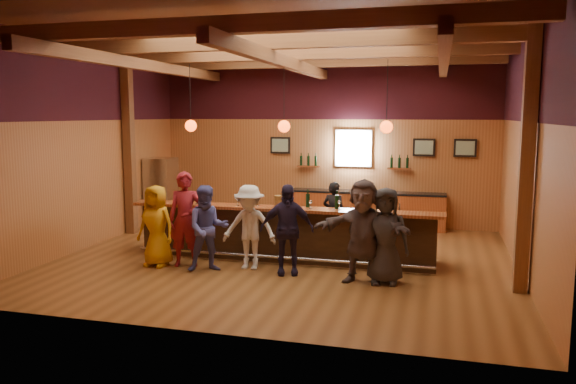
{
  "coord_description": "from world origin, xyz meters",
  "views": [
    {
      "loc": [
        2.98,
        -10.73,
        2.94
      ],
      "look_at": [
        0.0,
        0.3,
        1.35
      ],
      "focal_mm": 35.0,
      "sensor_mm": 36.0,
      "label": 1
    }
  ],
  "objects_px": {
    "ice_bucket": "(280,201)",
    "bar_counter": "(287,233)",
    "customer_navy": "(287,229)",
    "customer_dark": "(385,236)",
    "bottle_a": "(308,200)",
    "customer_denim": "(208,229)",
    "customer_white": "(249,227)",
    "back_bar_cabinet": "(367,209)",
    "customer_orange": "(156,226)",
    "bartender": "(334,214)",
    "stainless_fridge": "(161,192)",
    "customer_redvest": "(186,219)",
    "customer_brown": "(363,231)"
  },
  "relations": [
    {
      "from": "stainless_fridge",
      "to": "ice_bucket",
      "type": "height_order",
      "value": "stainless_fridge"
    },
    {
      "from": "bottle_a",
      "to": "ice_bucket",
      "type": "bearing_deg",
      "value": -166.39
    },
    {
      "from": "customer_orange",
      "to": "bartender",
      "type": "distance_m",
      "value": 3.92
    },
    {
      "from": "bartender",
      "to": "bottle_a",
      "type": "xyz_separation_m",
      "value": [
        -0.27,
        -1.43,
        0.52
      ]
    },
    {
      "from": "customer_redvest",
      "to": "ice_bucket",
      "type": "relative_size",
      "value": 7.91
    },
    {
      "from": "customer_orange",
      "to": "customer_white",
      "type": "relative_size",
      "value": 0.98
    },
    {
      "from": "customer_redvest",
      "to": "customer_dark",
      "type": "xyz_separation_m",
      "value": [
        3.84,
        -0.13,
        -0.08
      ]
    },
    {
      "from": "customer_orange",
      "to": "customer_redvest",
      "type": "height_order",
      "value": "customer_redvest"
    },
    {
      "from": "stainless_fridge",
      "to": "bartender",
      "type": "distance_m",
      "value": 5.02
    },
    {
      "from": "customer_redvest",
      "to": "customer_dark",
      "type": "bearing_deg",
      "value": -12.81
    },
    {
      "from": "bottle_a",
      "to": "customer_redvest",
      "type": "bearing_deg",
      "value": -157.64
    },
    {
      "from": "customer_dark",
      "to": "bartender",
      "type": "distance_m",
      "value": 2.82
    },
    {
      "from": "customer_brown",
      "to": "bartender",
      "type": "height_order",
      "value": "customer_brown"
    },
    {
      "from": "customer_denim",
      "to": "bar_counter",
      "type": "bearing_deg",
      "value": 20.95
    },
    {
      "from": "bar_counter",
      "to": "customer_redvest",
      "type": "distance_m",
      "value": 2.09
    },
    {
      "from": "customer_denim",
      "to": "back_bar_cabinet",
      "type": "bearing_deg",
      "value": 36.92
    },
    {
      "from": "back_bar_cabinet",
      "to": "bartender",
      "type": "bearing_deg",
      "value": -100.46
    },
    {
      "from": "customer_navy",
      "to": "customer_dark",
      "type": "height_order",
      "value": "customer_dark"
    },
    {
      "from": "customer_redvest",
      "to": "customer_dark",
      "type": "height_order",
      "value": "customer_redvest"
    },
    {
      "from": "bottle_a",
      "to": "customer_orange",
      "type": "bearing_deg",
      "value": -159.43
    },
    {
      "from": "back_bar_cabinet",
      "to": "customer_redvest",
      "type": "xyz_separation_m",
      "value": [
        -2.91,
        -4.68,
        0.45
      ]
    },
    {
      "from": "stainless_fridge",
      "to": "customer_dark",
      "type": "relative_size",
      "value": 1.07
    },
    {
      "from": "customer_denim",
      "to": "customer_brown",
      "type": "distance_m",
      "value": 2.9
    },
    {
      "from": "bar_counter",
      "to": "customer_dark",
      "type": "bearing_deg",
      "value": -30.34
    },
    {
      "from": "bar_counter",
      "to": "stainless_fridge",
      "type": "bearing_deg",
      "value": 149.24
    },
    {
      "from": "customer_navy",
      "to": "bartender",
      "type": "bearing_deg",
      "value": 62.87
    },
    {
      "from": "customer_orange",
      "to": "back_bar_cabinet",
      "type": "bearing_deg",
      "value": 60.7
    },
    {
      "from": "customer_dark",
      "to": "ice_bucket",
      "type": "relative_size",
      "value": 7.23
    },
    {
      "from": "ice_bucket",
      "to": "customer_orange",
      "type": "bearing_deg",
      "value": -157.82
    },
    {
      "from": "bartender",
      "to": "ice_bucket",
      "type": "bearing_deg",
      "value": 76.01
    },
    {
      "from": "customer_denim",
      "to": "customer_navy",
      "type": "height_order",
      "value": "customer_navy"
    },
    {
      "from": "back_bar_cabinet",
      "to": "customer_white",
      "type": "relative_size",
      "value": 2.47
    },
    {
      "from": "customer_brown",
      "to": "bottle_a",
      "type": "relative_size",
      "value": 5.04
    },
    {
      "from": "customer_denim",
      "to": "bartender",
      "type": "distance_m",
      "value": 3.2
    },
    {
      "from": "back_bar_cabinet",
      "to": "customer_dark",
      "type": "distance_m",
      "value": 4.91
    },
    {
      "from": "back_bar_cabinet",
      "to": "ice_bucket",
      "type": "height_order",
      "value": "ice_bucket"
    },
    {
      "from": "customer_dark",
      "to": "bar_counter",
      "type": "bearing_deg",
      "value": 149.13
    },
    {
      "from": "customer_redvest",
      "to": "bottle_a",
      "type": "relative_size",
      "value": 5.09
    },
    {
      "from": "customer_dark",
      "to": "customer_navy",
      "type": "bearing_deg",
      "value": 176.16
    },
    {
      "from": "customer_orange",
      "to": "bar_counter",
      "type": "bearing_deg",
      "value": 34.95
    },
    {
      "from": "customer_redvest",
      "to": "customer_denim",
      "type": "height_order",
      "value": "customer_redvest"
    },
    {
      "from": "bar_counter",
      "to": "customer_orange",
      "type": "bearing_deg",
      "value": -151.58
    },
    {
      "from": "bar_counter",
      "to": "customer_white",
      "type": "bearing_deg",
      "value": -115.73
    },
    {
      "from": "customer_orange",
      "to": "customer_dark",
      "type": "bearing_deg",
      "value": 6.58
    },
    {
      "from": "ice_bucket",
      "to": "bar_counter",
      "type": "bearing_deg",
      "value": 79.9
    },
    {
      "from": "customer_dark",
      "to": "bartender",
      "type": "xyz_separation_m",
      "value": [
        -1.36,
        2.46,
        -0.11
      ]
    },
    {
      "from": "stainless_fridge",
      "to": "customer_redvest",
      "type": "distance_m",
      "value": 4.29
    },
    {
      "from": "bartender",
      "to": "ice_bucket",
      "type": "distance_m",
      "value": 1.83
    },
    {
      "from": "customer_denim",
      "to": "stainless_fridge",
      "type": "bearing_deg",
      "value": 100.65
    },
    {
      "from": "back_bar_cabinet",
      "to": "customer_white",
      "type": "xyz_separation_m",
      "value": [
        -1.65,
        -4.55,
        0.33
      ]
    }
  ]
}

